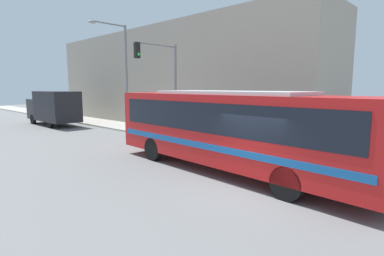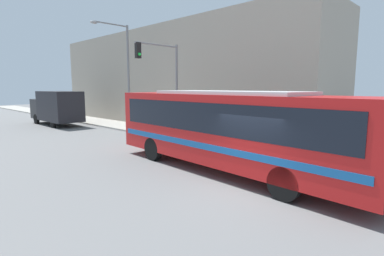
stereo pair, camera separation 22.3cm
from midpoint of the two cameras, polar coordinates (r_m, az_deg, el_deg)
ground_plane at (r=10.34m, az=11.30°, el=-11.65°), size 120.00×120.00×0.00m
sidewalk at (r=29.23m, az=-15.81°, el=0.92°), size 3.07×70.00×0.13m
building_facade at (r=28.25m, az=-3.67°, el=9.46°), size 6.00×29.59×8.48m
city_bus at (r=12.01m, az=7.35°, el=0.49°), size 3.14×11.88×3.27m
delivery_truck at (r=29.58m, az=-24.20°, el=3.71°), size 2.31×6.89×3.05m
fire_hydrant at (r=15.68m, az=14.07°, el=-3.13°), size 0.24×0.33×0.76m
traffic_light_pole at (r=19.14m, az=-4.95°, el=10.09°), size 3.28×0.35×5.99m
parking_meter at (r=19.97m, az=-3.13°, el=0.72°), size 0.14×0.14×1.21m
street_lamp at (r=24.23m, az=-12.59°, el=11.12°), size 3.13×0.28×8.01m
pedestrian_near_corner at (r=24.08m, az=-10.04°, el=2.04°), size 0.34×0.34×1.79m
pedestrian_mid_block at (r=22.39m, az=-5.15°, el=1.70°), size 0.34×0.34×1.79m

